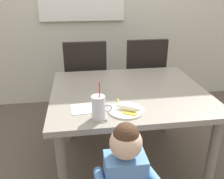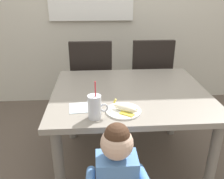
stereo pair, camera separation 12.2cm
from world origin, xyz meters
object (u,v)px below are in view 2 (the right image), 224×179
at_px(dining_chair_right, 149,76).
at_px(peeled_banana, 125,109).
at_px(milk_cup, 95,108).
at_px(toddler_standing, 117,174).
at_px(paper_napkin, 81,108).
at_px(snack_plate, 123,111).
at_px(dining_chair_left, 92,78).
at_px(dining_table, 130,101).

distance_m(dining_chair_right, peeled_banana, 1.18).
height_order(dining_chair_right, milk_cup, dining_chair_right).
xyz_separation_m(dining_chair_right, toddler_standing, (-0.49, -1.45, -0.02)).
bearing_deg(dining_chair_right, peeled_banana, 69.98).
bearing_deg(milk_cup, paper_napkin, 125.25).
distance_m(milk_cup, snack_plate, 0.21).
height_order(dining_chair_right, snack_plate, dining_chair_right).
height_order(milk_cup, paper_napkin, milk_cup).
relative_size(snack_plate, paper_napkin, 1.53).
bearing_deg(paper_napkin, peeled_banana, -16.63).
bearing_deg(paper_napkin, toddler_standing, -65.09).
bearing_deg(snack_plate, dining_chair_left, 101.71).
distance_m(dining_chair_left, milk_cup, 1.16).
distance_m(dining_chair_left, dining_chair_right, 0.63).
xyz_separation_m(dining_table, dining_chair_left, (-0.31, 0.74, -0.07)).
bearing_deg(dining_chair_right, snack_plate, 69.24).
bearing_deg(peeled_banana, dining_chair_left, 102.05).
relative_size(toddler_standing, snack_plate, 3.64).
height_order(dining_chair_left, toddler_standing, dining_chair_left).
bearing_deg(paper_napkin, milk_cup, -54.75).
xyz_separation_m(peeled_banana, paper_napkin, (-0.29, 0.09, -0.03)).
height_order(dining_table, dining_chair_right, dining_chair_right).
relative_size(dining_table, peeled_banana, 7.20).
relative_size(snack_plate, peeled_banana, 1.38).
xyz_separation_m(dining_chair_left, paper_napkin, (-0.06, -1.00, 0.16)).
relative_size(dining_chair_left, paper_napkin, 6.40).
height_order(toddler_standing, paper_napkin, toddler_standing).
distance_m(dining_table, paper_napkin, 0.46).
relative_size(dining_table, snack_plate, 5.22).
distance_m(dining_table, dining_chair_right, 0.82).
height_order(dining_chair_left, dining_chair_right, same).
xyz_separation_m(toddler_standing, snack_plate, (0.08, 0.37, 0.18)).
bearing_deg(snack_plate, toddler_standing, -101.43).
bearing_deg(dining_chair_left, paper_napkin, 86.62).
bearing_deg(dining_table, toddler_standing, -103.12).
bearing_deg(dining_chair_left, toddler_standing, 95.81).
height_order(dining_table, peeled_banana, peeled_banana).
bearing_deg(toddler_standing, dining_chair_left, 95.81).
bearing_deg(milk_cup, peeled_banana, 14.24).
bearing_deg(milk_cup, snack_plate, 19.40).
xyz_separation_m(dining_chair_left, toddler_standing, (0.15, -1.44, -0.02)).
distance_m(dining_chair_right, paper_napkin, 1.24).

